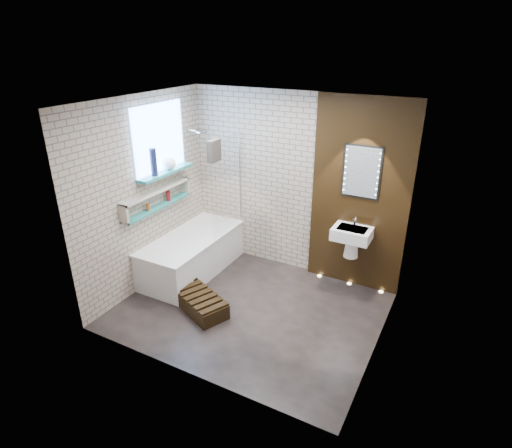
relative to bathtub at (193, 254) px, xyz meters
The scene contains 15 objects.
ground 1.34m from the bathtub, 20.18° to the right, with size 3.20×3.20×0.00m, color black.
room_shell 1.65m from the bathtub, 20.18° to the right, with size 3.24×3.20×2.60m.
walnut_panel 2.53m from the bathtub, 20.65° to the left, with size 1.30×0.06×2.60m, color black.
clerestory_window 1.65m from the bathtub, 163.78° to the right, with size 0.18×1.00×0.94m.
display_niche 1.00m from the bathtub, 135.46° to the right, with size 0.14×1.30×0.26m.
bathtub is the anchor object (origin of this frame).
bath_screen 1.14m from the bathtub, 51.10° to the left, with size 0.01×0.78×1.40m, color white.
towel 1.61m from the bathtub, 22.89° to the left, with size 0.09×0.22×0.29m, color black.
shower_head 1.78m from the bathtub, 98.54° to the left, with size 0.18×0.18×0.02m, color silver.
washbasin 2.32m from the bathtub, 16.01° to the left, with size 0.50×0.36×0.58m.
led_mirror 2.68m from the bathtub, 19.78° to the left, with size 0.50×0.02×0.70m.
walnut_step 1.00m from the bathtub, 50.20° to the right, with size 0.87×0.39×0.19m, color black.
niche_bottles 0.95m from the bathtub, 145.05° to the right, with size 0.06×0.48×0.14m.
sill_vases 1.41m from the bathtub, 155.31° to the right, with size 0.17×0.44×0.37m.
floor_uplights 2.32m from the bathtub, 19.02° to the left, with size 0.96×0.06×0.01m.
Camera 1 is at (2.20, -3.98, 3.24)m, focal length 29.64 mm.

